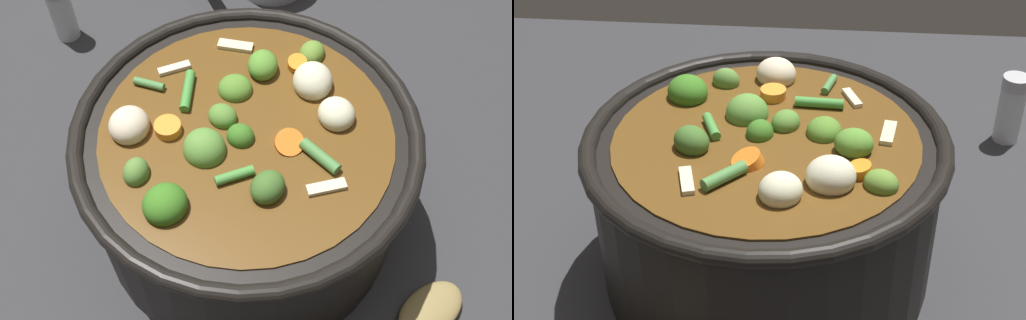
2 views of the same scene
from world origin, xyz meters
TOP-DOWN VIEW (x-y plane):
  - ground_plane at (0.00, 0.00)m, footprint 1.10×1.10m
  - cooking_pot at (-0.00, -0.00)m, footprint 0.33×0.33m
  - salt_shaker at (-0.27, -0.25)m, footprint 0.03×0.03m

SIDE VIEW (x-z plane):
  - ground_plane at x=0.00m, z-range 0.00..0.00m
  - salt_shaker at x=-0.27m, z-range 0.00..0.09m
  - cooking_pot at x=0.00m, z-range 0.00..0.17m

